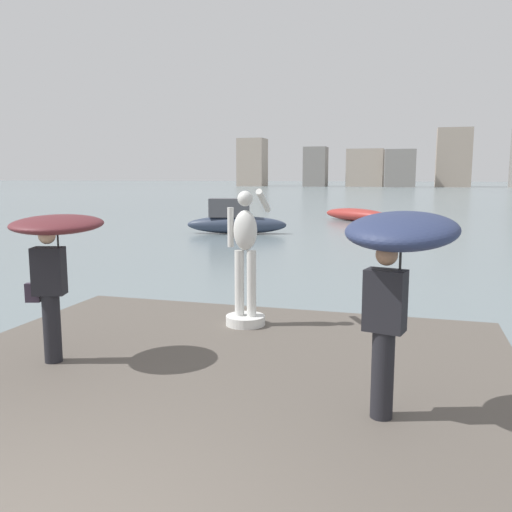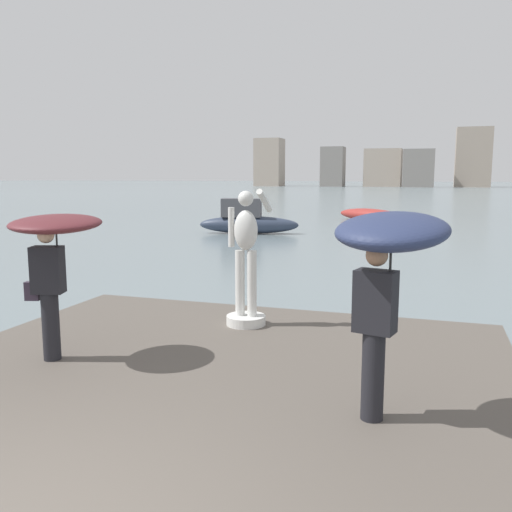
{
  "view_description": "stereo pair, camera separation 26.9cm",
  "coord_description": "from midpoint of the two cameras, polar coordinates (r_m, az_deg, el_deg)",
  "views": [
    {
      "loc": [
        2.26,
        -2.46,
        2.77
      ],
      "look_at": [
        0.0,
        5.4,
        1.55
      ],
      "focal_mm": 38.19,
      "sensor_mm": 36.0,
      "label": 1
    },
    {
      "loc": [
        2.52,
        -2.38,
        2.77
      ],
      "look_at": [
        0.0,
        5.4,
        1.55
      ],
      "focal_mm": 38.19,
      "sensor_mm": 36.0,
      "label": 2
    }
  ],
  "objects": [
    {
      "name": "statue_white_figure",
      "position": [
        8.57,
        -2.01,
        -1.22
      ],
      "size": [
        0.63,
        0.87,
        2.16
      ],
      "color": "silver",
      "rests_on": "pier"
    },
    {
      "name": "boat_far",
      "position": [
        25.89,
        -2.52,
        3.7
      ],
      "size": [
        4.84,
        1.93,
        1.67
      ],
      "color": "#2D384C",
      "rests_on": "ground"
    },
    {
      "name": "boat_near",
      "position": [
        33.6,
        10.22,
        4.28
      ],
      "size": [
        4.7,
        3.97,
        0.76
      ],
      "color": "#9E2D28",
      "rests_on": "ground"
    },
    {
      "name": "distant_skyline",
      "position": [
        132.82,
        17.21,
        9.37
      ],
      "size": [
        75.39,
        11.6,
        13.38
      ],
      "color": "#A89989",
      "rests_on": "ground"
    },
    {
      "name": "onlooker_right",
      "position": [
        5.26,
        13.16,
        0.19
      ],
      "size": [
        1.28,
        1.3,
        2.08
      ],
      "color": "black",
      "rests_on": "pier"
    },
    {
      "name": "pier",
      "position": [
        5.57,
        -12.08,
        -19.18
      ],
      "size": [
        7.34,
        9.82,
        0.4
      ],
      "primitive_type": "cube",
      "color": "#564F47",
      "rests_on": "ground"
    },
    {
      "name": "onlooker_left",
      "position": [
        7.28,
        -21.33,
        1.14
      ],
      "size": [
        1.42,
        1.42,
        1.9
      ],
      "color": "black",
      "rests_on": "pier"
    },
    {
      "name": "ground_plane",
      "position": [
        42.57,
        12.86,
        4.55
      ],
      "size": [
        400.0,
        400.0,
        0.0
      ],
      "primitive_type": "plane",
      "color": "slate"
    }
  ]
}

